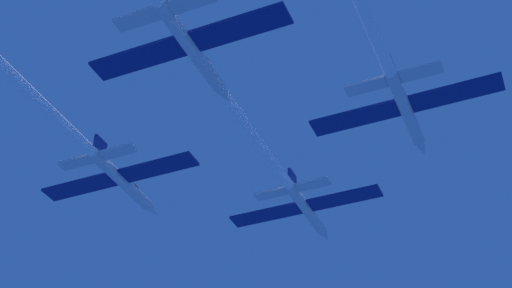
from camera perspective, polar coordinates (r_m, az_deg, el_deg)
name	(u,v)px	position (r m, az deg, el deg)	size (l,w,h in m)	color
jet_lead	(249,129)	(69.85, -0.52, 1.13)	(17.06, 54.81, 2.83)	silver
jet_left_wing	(1,64)	(64.76, -18.99, 5.81)	(17.06, 61.62, 2.83)	silver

